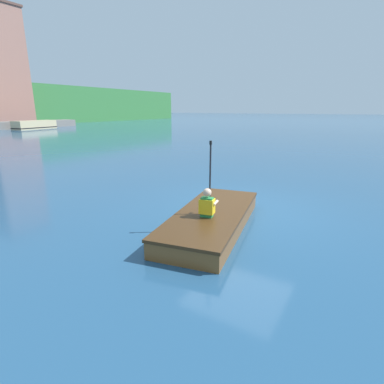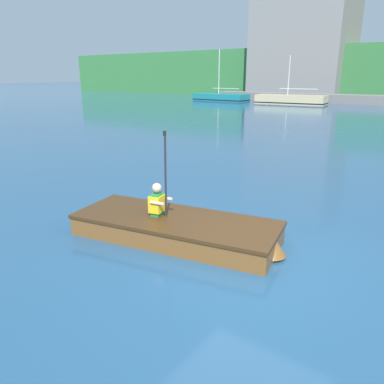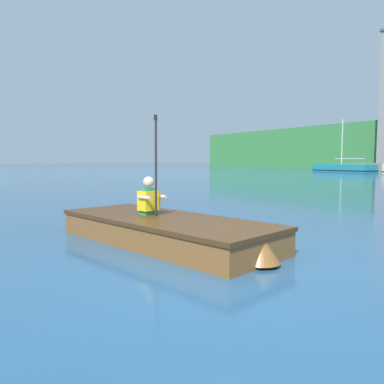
{
  "view_description": "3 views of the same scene",
  "coord_description": "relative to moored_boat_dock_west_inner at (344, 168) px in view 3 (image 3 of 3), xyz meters",
  "views": [
    {
      "loc": [
        -6.87,
        -2.67,
        2.49
      ],
      "look_at": [
        -1.49,
        0.61,
        0.73
      ],
      "focal_mm": 28.0,
      "sensor_mm": 36.0,
      "label": 1
    },
    {
      "loc": [
        2.31,
        -4.68,
        2.76
      ],
      "look_at": [
        -1.49,
        0.61,
        0.73
      ],
      "focal_mm": 35.0,
      "sensor_mm": 36.0,
      "label": 2
    },
    {
      "loc": [
        3.28,
        -2.6,
        1.22
      ],
      "look_at": [
        -1.49,
        0.61,
        0.73
      ],
      "focal_mm": 35.0,
      "sensor_mm": 36.0,
      "label": 3
    }
  ],
  "objects": [
    {
      "name": "person_paddler",
      "position": [
        19.19,
        -33.48,
        0.29
      ],
      "size": [
        0.38,
        0.4,
        1.51
      ],
      "color": "#267F3F",
      "rests_on": "rowboat_foreground"
    },
    {
      "name": "moored_boat_dock_west_inner",
      "position": [
        0.0,
        0.0,
        0.0
      ],
      "size": [
        6.55,
        2.59,
        5.61
      ],
      "color": "#197A84",
      "rests_on": "ground"
    },
    {
      "name": "rowboat_foreground",
      "position": [
        19.58,
        -33.4,
        -0.16
      ],
      "size": [
        3.86,
        2.02,
        0.38
      ],
      "color": "brown",
      "rests_on": "ground"
    },
    {
      "name": "ground_plane",
      "position": [
        21.02,
        -33.52,
        -0.38
      ],
      "size": [
        300.0,
        300.0,
        0.0
      ],
      "primitive_type": "plane",
      "color": "navy"
    }
  ]
}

